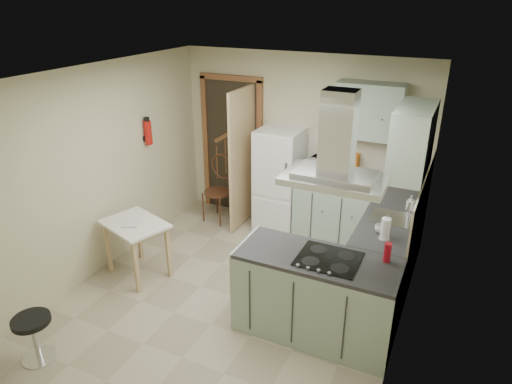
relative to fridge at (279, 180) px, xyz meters
The scene contains 28 objects.
floor 1.96m from the fridge, 83.66° to the right, with size 4.20×4.20×0.00m, color tan.
ceiling 2.52m from the fridge, 83.66° to the right, with size 4.20×4.20×0.00m, color silver.
back_wall 0.62m from the fridge, 56.31° to the left, with size 3.60×3.60×0.00m, color #C2BC96.
left_wall 2.46m from the fridge, 131.63° to the right, with size 4.20×4.20×0.00m, color #C2BC96.
right_wall 2.74m from the fridge, 41.99° to the right, with size 4.20×4.20×0.00m, color #C2BC96.
doorway 0.99m from the fridge, 163.30° to the left, with size 1.10×0.12×2.10m, color brown.
fridge is the anchor object (origin of this frame).
counter_back 0.91m from the fridge, ahead, with size 1.08×0.60×0.90m, color #9EB2A0.
counter_right 1.85m from the fridge, 21.66° to the right, with size 0.60×1.95×0.90m, color #9EB2A0.
splashback 1.26m from the fridge, 13.94° to the left, with size 1.68×0.02×0.50m, color beige.
wall_cabinet_back 1.60m from the fridge, ahead, with size 0.85×0.35×0.70m, color #9EB2A0.
wall_cabinet_right 2.33m from the fridge, 27.50° to the right, with size 0.35×0.90×0.70m, color #9EB2A0.
peninsula 2.35m from the fridge, 58.26° to the right, with size 1.55×0.65×0.90m, color #9EB2A0.
hob 2.39m from the fridge, 56.21° to the right, with size 0.58×0.50×0.01m, color black.
extractor_hood 2.57m from the fridge, 56.21° to the right, with size 0.90×0.55×0.10m, color silver.
sink 1.91m from the fridge, 26.57° to the right, with size 0.45×0.40×0.01m, color silver.
fire_extinguisher 1.93m from the fridge, 149.70° to the right, with size 0.10×0.10×0.32m, color #B2140F.
drop_leaf_table 2.20m from the fridge, 119.82° to the right, with size 0.76×0.57×0.71m, color #DDB988.
bentwood_chair 0.98m from the fridge, 168.90° to the right, with size 0.41×0.41×0.93m, color #4D2419.
stool 3.64m from the fridge, 106.80° to the right, with size 0.35×0.35×0.47m, color black.
microwave 0.74m from the fridge, ahead, with size 0.48×0.33×0.27m, color black.
kettle 1.33m from the fridge, ahead, with size 0.14×0.14×0.21m, color silver.
cereal_box 1.08m from the fridge, 10.36° to the left, with size 0.09×0.22×0.33m, color orange.
soap_bottle 1.95m from the fridge, 15.95° to the right, with size 0.08×0.08×0.18m, color #B6B9C4.
paper_towel 2.21m from the fridge, 38.26° to the right, with size 0.10×0.10×0.24m, color white.
cup 2.07m from the fridge, 36.82° to the right, with size 0.11×0.11×0.08m, color white.
red_bottle 2.56m from the fridge, 44.29° to the right, with size 0.07×0.07×0.19m, color #AE0E1F.
book 2.28m from the fridge, 121.07° to the right, with size 0.17×0.23×0.10m, color maroon.
Camera 1 is at (2.08, -3.81, 3.21)m, focal length 32.00 mm.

